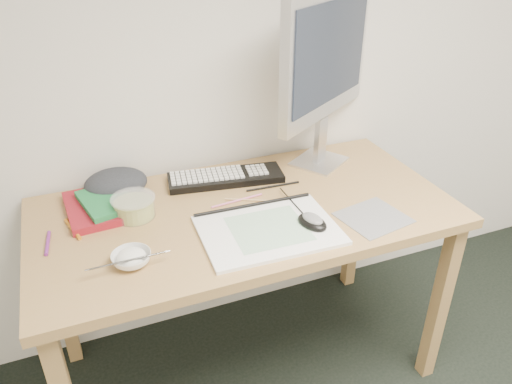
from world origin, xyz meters
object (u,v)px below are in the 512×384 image
desk (246,229)px  keyboard (226,178)px  sketchpad (269,230)px  rice_bowl (132,259)px  monitor (326,60)px

desk → keyboard: (0.00, 0.21, 0.09)m
desk → sketchpad: bearing=-83.2°
keyboard → rice_bowl: 0.55m
desk → monitor: bearing=28.8°
keyboard → monitor: monitor is taller
sketchpad → keyboard: bearing=94.4°
desk → rice_bowl: 0.45m
sketchpad → monitor: size_ratio=0.65×
monitor → rice_bowl: bearing=172.4°
keyboard → monitor: (0.39, 0.01, 0.39)m
monitor → desk: bearing=175.9°
monitor → sketchpad: bearing=-168.1°
monitor → rice_bowl: size_ratio=5.81×
sketchpad → monitor: 0.67m
desk → sketchpad: size_ratio=3.31×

